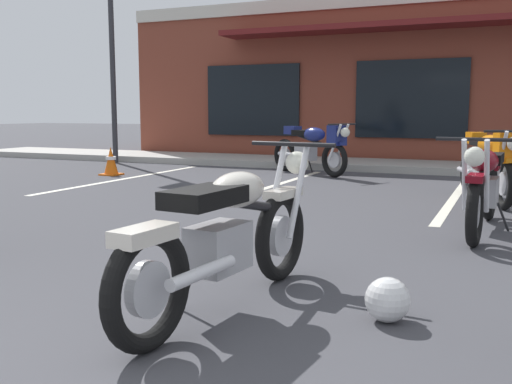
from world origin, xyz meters
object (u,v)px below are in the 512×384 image
Objects in this scene: motorcycle_foreground_classic at (228,234)px; helmet_on_pavement at (388,300)px; motorcycle_blue_standard at (489,162)px; parking_lot_lamp_post at (108,28)px; motorcycle_silver_naked at (484,186)px; traffic_cone at (111,161)px; motorcycle_black_cruiser at (312,147)px.

helmet_on_pavement is at bearing 9.43° from motorcycle_foreground_classic.
parking_lot_lamp_post reaches higher than motorcycle_blue_standard.
motorcycle_blue_standard is at bearing 91.02° from motorcycle_silver_naked.
motorcycle_foreground_classic reaches higher than helmet_on_pavement.
motorcycle_silver_naked is at bearing -30.76° from parking_lot_lamp_post.
traffic_cone is (-6.59, 0.69, -0.27)m from motorcycle_blue_standard.
motorcycle_silver_naked is 8.11× the size of helmet_on_pavement.
motorcycle_foreground_classic is 0.46× the size of parking_lot_lamp_post.
motorcycle_black_cruiser is 3.54× the size of traffic_cone.
motorcycle_blue_standard is at bearing -18.76° from parking_lot_lamp_post.
motorcycle_silver_naked is at bearing -53.87° from motorcycle_black_cruiser.
motorcycle_blue_standard is (1.27, 5.14, 0.07)m from motorcycle_foreground_classic.
traffic_cone is 0.11× the size of parking_lot_lamp_post.
motorcycle_black_cruiser is 7.22× the size of helmet_on_pavement.
motorcycle_silver_naked is 7.20m from traffic_cone.
motorcycle_blue_standard reaches higher than helmet_on_pavement.
motorcycle_foreground_classic is 7.67m from motorcycle_black_cruiser.
helmet_on_pavement is (-0.37, -2.88, -0.33)m from motorcycle_silver_naked.
motorcycle_blue_standard is 5.01m from helmet_on_pavement.
parking_lot_lamp_post reaches higher than motorcycle_black_cruiser.
parking_lot_lamp_post is (-8.18, 4.87, 2.56)m from motorcycle_silver_naked.
motorcycle_black_cruiser and motorcycle_silver_naked have the same top height.
helmet_on_pavement is 8.45m from traffic_cone.
parking_lot_lamp_post is (-4.97, 0.47, 2.49)m from motorcycle_black_cruiser.
helmet_on_pavement is at bearing -97.27° from motorcycle_silver_naked.
parking_lot_lamp_post is at bearing 174.62° from motorcycle_black_cruiser.
motorcycle_black_cruiser is at bearing 25.15° from traffic_cone.
motorcycle_foreground_classic is 1.04× the size of motorcycle_blue_standard.
motorcycle_foreground_classic is 1.00× the size of motorcycle_silver_naked.
motorcycle_foreground_classic and motorcycle_silver_naked have the same top height.
parking_lot_lamp_post is (-7.81, 7.74, 2.89)m from helmet_on_pavement.
helmet_on_pavement is (0.94, 0.16, -0.33)m from motorcycle_foreground_classic.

